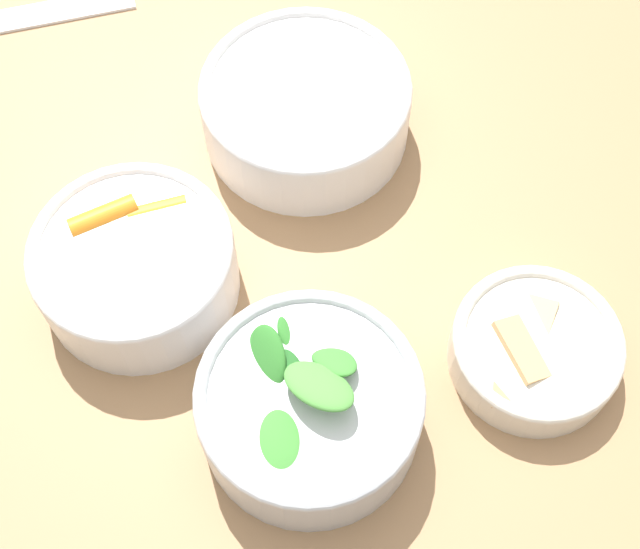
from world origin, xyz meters
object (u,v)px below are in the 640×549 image
(bowl_beans_hotdog, at_px, (306,110))
(bowl_greens, at_px, (310,405))
(bowl_carrots, at_px, (135,265))
(bowl_cookies, at_px, (535,349))

(bowl_beans_hotdog, bearing_deg, bowl_greens, -110.75)
(bowl_carrots, bearing_deg, bowl_cookies, -33.75)
(bowl_carrots, xyz_separation_m, bowl_greens, (0.08, -0.15, 0.00))
(bowl_carrots, relative_size, bowl_beans_hotdog, 0.87)
(bowl_carrots, height_order, bowl_beans_hotdog, bowl_carrots)
(bowl_greens, bearing_deg, bowl_beans_hotdog, 69.25)
(bowl_greens, height_order, bowl_beans_hotdog, bowl_greens)
(bowl_greens, bearing_deg, bowl_cookies, -5.34)
(bowl_beans_hotdog, height_order, bowl_cookies, bowl_beans_hotdog)
(bowl_carrots, xyz_separation_m, bowl_beans_hotdog, (0.18, 0.09, -0.00))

